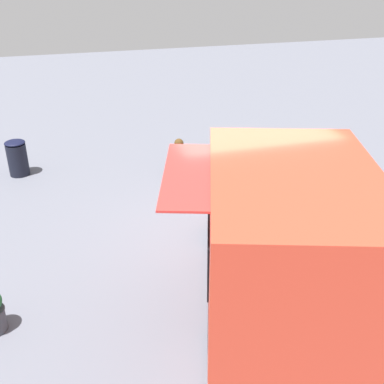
{
  "coord_description": "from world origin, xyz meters",
  "views": [
    {
      "loc": [
        -6.99,
        2.83,
        4.89
      ],
      "look_at": [
        0.78,
        0.6,
        0.76
      ],
      "focal_mm": 43.91,
      "sensor_mm": 36.0,
      "label": 1
    }
  ],
  "objects_px": {
    "planter_flowering_side": "(243,144)",
    "trash_bin": "(17,158)",
    "person_customer": "(180,159)",
    "food_truck": "(282,232)"
  },
  "relations": [
    {
      "from": "trash_bin",
      "to": "person_customer",
      "type": "bearing_deg",
      "value": -103.43
    },
    {
      "from": "food_truck",
      "to": "person_customer",
      "type": "bearing_deg",
      "value": 3.33
    },
    {
      "from": "person_customer",
      "to": "trash_bin",
      "type": "height_order",
      "value": "trash_bin"
    },
    {
      "from": "person_customer",
      "to": "planter_flowering_side",
      "type": "distance_m",
      "value": 1.84
    },
    {
      "from": "food_truck",
      "to": "trash_bin",
      "type": "height_order",
      "value": "food_truck"
    },
    {
      "from": "food_truck",
      "to": "trash_bin",
      "type": "relative_size",
      "value": 5.89
    },
    {
      "from": "planter_flowering_side",
      "to": "person_customer",
      "type": "bearing_deg",
      "value": 100.97
    },
    {
      "from": "planter_flowering_side",
      "to": "trash_bin",
      "type": "relative_size",
      "value": 0.92
    },
    {
      "from": "planter_flowering_side",
      "to": "trash_bin",
      "type": "bearing_deg",
      "value": 84.27
    },
    {
      "from": "planter_flowering_side",
      "to": "trash_bin",
      "type": "height_order",
      "value": "trash_bin"
    }
  ]
}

